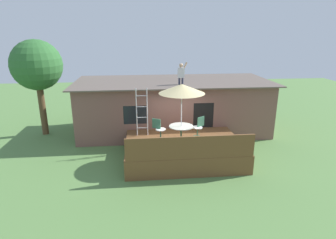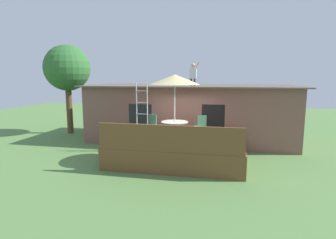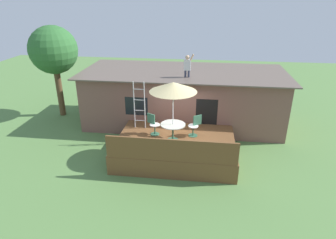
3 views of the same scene
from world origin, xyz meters
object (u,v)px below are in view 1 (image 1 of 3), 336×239
at_px(person_figure, 181,72).
at_px(step_ladder, 142,112).
at_px(patio_umbrella, 182,89).
at_px(patio_chair_right, 199,127).
at_px(patio_table, 181,130).
at_px(backyard_tree, 37,66).
at_px(patio_chair_left, 159,129).

bearing_deg(person_figure, step_ladder, -140.89).
distance_m(step_ladder, person_figure, 3.01).
bearing_deg(patio_umbrella, patio_chair_right, 33.35).
height_order(step_ladder, person_figure, person_figure).
bearing_deg(patio_table, patio_chair_right, 33.35).
distance_m(patio_table, patio_umbrella, 1.76).
bearing_deg(step_ladder, person_figure, 39.11).
bearing_deg(backyard_tree, person_figure, -9.65).
height_order(patio_table, patio_chair_right, patio_chair_right).
relative_size(patio_umbrella, person_figure, 2.29).
height_order(patio_umbrella, patio_chair_right, patio_umbrella).
bearing_deg(patio_table, patio_chair_left, 151.46).
distance_m(patio_umbrella, person_figure, 2.74).
height_order(patio_umbrella, person_figure, person_figure).
xyz_separation_m(patio_table, patio_chair_left, (-0.91, 0.49, -0.13)).
bearing_deg(patio_chair_left, patio_table, 0.00).
xyz_separation_m(step_ladder, patio_chair_left, (0.73, -0.57, -0.64)).
bearing_deg(step_ladder, patio_table, -33.08).
height_order(patio_table, patio_umbrella, patio_umbrella).
relative_size(patio_umbrella, patio_chair_right, 2.76).
xyz_separation_m(patio_umbrella, patio_chair_left, (-0.91, 0.49, -1.89)).
bearing_deg(backyard_tree, patio_table, -29.72).
bearing_deg(step_ladder, patio_chair_right, -10.92).
bearing_deg(patio_chair_left, patio_chair_right, 31.29).
relative_size(person_figure, backyard_tree, 0.22).
distance_m(patio_chair_left, patio_chair_right, 1.79).
distance_m(patio_chair_right, backyard_tree, 8.81).
relative_size(patio_table, patio_chair_right, 1.13).
bearing_deg(patio_table, backyard_tree, 150.28).
distance_m(patio_table, backyard_tree, 8.27).
relative_size(patio_umbrella, backyard_tree, 0.51).
xyz_separation_m(patio_umbrella, person_figure, (0.37, 2.70, 0.28)).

